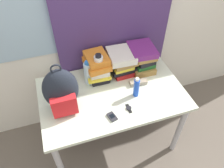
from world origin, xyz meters
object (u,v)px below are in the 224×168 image
(water_bottle, at_px, (89,73))
(cell_phone, at_px, (112,117))
(wristwatch, at_px, (129,108))
(book_stack_right, at_px, (142,58))
(book_stack_center, at_px, (121,61))
(book_stack_left, at_px, (97,67))
(sports_bottle, at_px, (99,69))
(backpack, at_px, (61,91))
(sunscreen_bottle, at_px, (136,87))
(sunglasses_case, at_px, (138,82))

(water_bottle, height_order, cell_phone, water_bottle)
(wristwatch, bearing_deg, book_stack_right, 56.05)
(book_stack_center, distance_m, wristwatch, 0.45)
(book_stack_left, distance_m, book_stack_center, 0.22)
(cell_phone, bearing_deg, wristwatch, 14.40)
(sports_bottle, distance_m, cell_phone, 0.43)
(book_stack_center, bearing_deg, sports_bottle, -166.00)
(book_stack_right, xyz_separation_m, sports_bottle, (-0.42, -0.05, 0.02))
(backpack, xyz_separation_m, sunscreen_bottle, (0.58, -0.06, -0.09))
(sunscreen_bottle, xyz_separation_m, wristwatch, (-0.11, -0.12, -0.08))
(book_stack_left, xyz_separation_m, water_bottle, (-0.09, -0.04, -0.01))
(backpack, bearing_deg, book_stack_center, 23.97)
(backpack, xyz_separation_m, wristwatch, (0.47, -0.18, -0.18))
(book_stack_left, relative_size, book_stack_right, 0.96)
(book_stack_center, height_order, wristwatch, book_stack_center)
(book_stack_left, height_order, wristwatch, book_stack_left)
(sports_bottle, bearing_deg, wristwatch, -70.65)
(book_stack_center, distance_m, book_stack_right, 0.20)
(book_stack_center, xyz_separation_m, water_bottle, (-0.31, -0.04, -0.01))
(book_stack_left, distance_m, cell_phone, 0.48)
(water_bottle, distance_m, sports_bottle, 0.10)
(book_stack_right, bearing_deg, sunglasses_case, -119.29)
(sunscreen_bottle, height_order, wristwatch, sunscreen_bottle)
(sports_bottle, bearing_deg, book_stack_right, 7.02)
(book_stack_left, relative_size, wristwatch, 2.98)
(sunscreen_bottle, bearing_deg, wristwatch, -132.19)
(wristwatch, bearing_deg, book_stack_left, 107.23)
(sunglasses_case, bearing_deg, book_stack_left, 147.64)
(backpack, bearing_deg, sunscreen_bottle, -6.05)
(book_stack_center, distance_m, sunglasses_case, 0.24)
(book_stack_left, bearing_deg, book_stack_center, 0.23)
(book_stack_right, distance_m, sunglasses_case, 0.24)
(book_stack_center, relative_size, sunscreen_bottle, 1.41)
(book_stack_right, relative_size, wristwatch, 3.10)
(water_bottle, bearing_deg, sports_bottle, -7.95)
(book_stack_center, distance_m, sunscreen_bottle, 0.31)
(book_stack_center, xyz_separation_m, wristwatch, (-0.09, -0.43, -0.11))
(sports_bottle, height_order, sunscreen_bottle, sports_bottle)
(sunglasses_case, bearing_deg, sports_bottle, 155.25)
(sunglasses_case, relative_size, wristwatch, 1.70)
(book_stack_left, bearing_deg, sports_bottle, -88.37)
(cell_phone, bearing_deg, backpack, 146.06)
(book_stack_right, relative_size, water_bottle, 1.24)
(backpack, distance_m, water_bottle, 0.33)
(book_stack_left, height_order, water_bottle, book_stack_left)
(book_stack_left, xyz_separation_m, sunglasses_case, (0.31, -0.20, -0.10))
(sunscreen_bottle, bearing_deg, book_stack_right, 59.69)
(sunscreen_bottle, bearing_deg, book_stack_left, 127.54)
(sunscreen_bottle, bearing_deg, water_bottle, 140.57)
(wristwatch, bearing_deg, sunglasses_case, 52.50)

